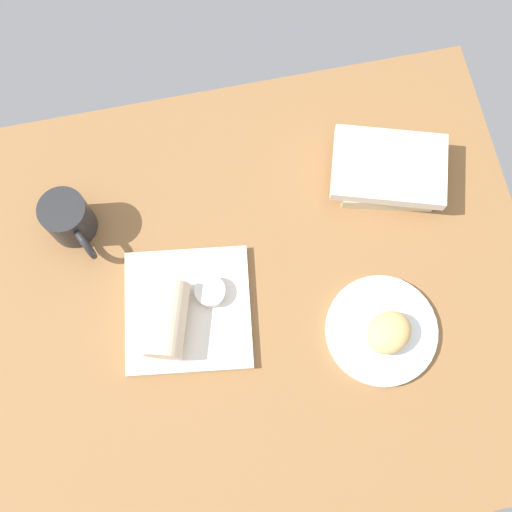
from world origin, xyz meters
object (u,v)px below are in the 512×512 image
at_px(sauce_cup, 210,292).
at_px(book_stack, 388,171).
at_px(coffee_mug, 69,220).
at_px(round_plate, 381,330).
at_px(scone_pastry, 389,333).
at_px(square_plate, 188,310).
at_px(breakfast_wrap, 167,319).

distance_m(sauce_cup, book_stack, 0.42).
xyz_separation_m(book_stack, coffee_mug, (-0.62, 0.01, 0.02)).
bearing_deg(round_plate, sauce_cup, 156.36).
bearing_deg(scone_pastry, square_plate, 161.38).
height_order(round_plate, coffee_mug, coffee_mug).
xyz_separation_m(square_plate, breakfast_wrap, (-0.04, -0.02, 0.04)).
distance_m(square_plate, breakfast_wrap, 0.06).
distance_m(book_stack, coffee_mug, 0.62).
height_order(breakfast_wrap, coffee_mug, coffee_mug).
bearing_deg(sauce_cup, coffee_mug, 141.91).
bearing_deg(round_plate, breakfast_wrap, 166.81).
relative_size(round_plate, coffee_mug, 1.54).
xyz_separation_m(round_plate, breakfast_wrap, (-0.38, 0.09, 0.04)).
relative_size(square_plate, breakfast_wrap, 1.71).
distance_m(scone_pastry, breakfast_wrap, 0.40).
bearing_deg(book_stack, sauce_cup, -156.27).
xyz_separation_m(sauce_cup, breakfast_wrap, (-0.08, -0.04, 0.02)).
xyz_separation_m(scone_pastry, breakfast_wrap, (-0.39, 0.10, 0.01)).
xyz_separation_m(square_plate, book_stack, (0.43, 0.19, 0.02)).
xyz_separation_m(sauce_cup, coffee_mug, (-0.23, 0.18, 0.02)).
bearing_deg(scone_pastry, sauce_cup, 155.14).
bearing_deg(book_stack, coffee_mug, 178.61).
height_order(round_plate, scone_pastry, scone_pastry).
height_order(breakfast_wrap, book_stack, breakfast_wrap).
distance_m(scone_pastry, coffee_mug, 0.63).
bearing_deg(breakfast_wrap, square_plate, 42.23).
bearing_deg(round_plate, square_plate, 162.65).
height_order(scone_pastry, breakfast_wrap, breakfast_wrap).
relative_size(sauce_cup, breakfast_wrap, 0.42).
bearing_deg(book_stack, breakfast_wrap, -155.94).
distance_m(breakfast_wrap, coffee_mug, 0.27).
xyz_separation_m(square_plate, coffee_mug, (-0.19, 0.21, 0.04)).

